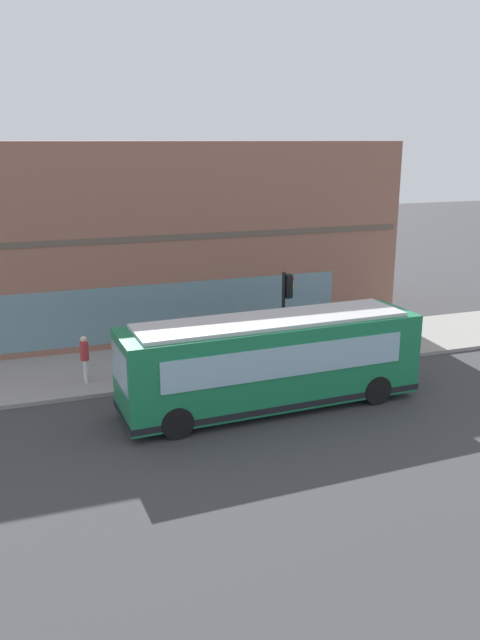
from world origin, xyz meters
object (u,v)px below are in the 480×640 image
object	(u,v)px
newspaper_vending_box	(315,342)
pedestrian_by_light_pole	(292,324)
pedestrian_near_hydrant	(221,342)
traffic_light_near_corner	(286,301)
pedestrian_near_building_entrance	(361,316)
pedestrian_walking_along_curb	(85,356)
fire_hydrant	(205,343)
city_bus_nearside	(271,362)

from	to	relation	value
newspaper_vending_box	pedestrian_by_light_pole	bearing A→B (deg)	20.57
pedestrian_near_hydrant	traffic_light_near_corner	bearing A→B (deg)	-104.64
traffic_light_near_corner	pedestrian_near_building_entrance	bearing A→B (deg)	-61.71
traffic_light_near_corner	pedestrian_near_building_entrance	xyz separation A→B (m)	(2.58, -4.80, -1.69)
pedestrian_near_hydrant	newspaper_vending_box	world-z (taller)	pedestrian_near_hydrant
pedestrian_near_hydrant	pedestrian_near_building_entrance	world-z (taller)	pedestrian_near_hydrant
traffic_light_near_corner	pedestrian_by_light_pole	world-z (taller)	traffic_light_near_corner
pedestrian_walking_along_curb	fire_hydrant	bearing A→B (deg)	-69.43
pedestrian_walking_along_curb	pedestrian_near_building_entrance	size ratio (longest dim) A/B	1.12
city_bus_nearside	newspaper_vending_box	bearing A→B (deg)	-41.31
pedestrian_walking_along_curb	newspaper_vending_box	distance (m)	9.32
pedestrian_by_light_pole	pedestrian_near_building_entrance	xyz separation A→B (m)	(0.34, -3.55, -0.05)
fire_hydrant	pedestrian_by_light_pole	xyz separation A→B (m)	(-0.32, -3.78, 0.57)
traffic_light_near_corner	pedestrian_walking_along_curb	bearing A→B (deg)	84.98
fire_hydrant	pedestrian_near_building_entrance	distance (m)	7.34
pedestrian_near_hydrant	pedestrian_by_light_pole	distance (m)	4.01
fire_hydrant	pedestrian_walking_along_curb	bearing A→B (deg)	110.57
pedestrian_near_building_entrance	pedestrian_walking_along_curb	bearing A→B (deg)	98.82
city_bus_nearside	pedestrian_near_building_entrance	size ratio (longest dim) A/B	6.54
pedestrian_near_building_entrance	newspaper_vending_box	xyz separation A→B (m)	(-1.64, 3.06, -0.43)
city_bus_nearside	fire_hydrant	size ratio (longest dim) A/B	13.70
traffic_light_near_corner	pedestrian_walking_along_curb	world-z (taller)	traffic_light_near_corner
traffic_light_near_corner	pedestrian_near_building_entrance	world-z (taller)	traffic_light_near_corner
city_bus_nearside	pedestrian_near_building_entrance	world-z (taller)	city_bus_nearside
traffic_light_near_corner	fire_hydrant	world-z (taller)	traffic_light_near_corner
traffic_light_near_corner	pedestrian_near_building_entrance	distance (m)	5.70
fire_hydrant	newspaper_vending_box	size ratio (longest dim) A/B	0.82
fire_hydrant	pedestrian_near_building_entrance	world-z (taller)	pedestrian_near_building_entrance
traffic_light_near_corner	pedestrian_near_hydrant	bearing A→B (deg)	75.36
fire_hydrant	newspaper_vending_box	xyz separation A→B (m)	(-1.62, -4.26, 0.09)
pedestrian_near_building_entrance	newspaper_vending_box	bearing A→B (deg)	118.21
pedestrian_near_building_entrance	newspaper_vending_box	world-z (taller)	pedestrian_near_building_entrance
traffic_light_near_corner	pedestrian_by_light_pole	bearing A→B (deg)	-29.10
pedestrian_near_hydrant	pedestrian_by_light_pole	world-z (taller)	pedestrian_near_hydrant
pedestrian_by_light_pole	pedestrian_walking_along_curb	bearing A→B (deg)	100.13
newspaper_vending_box	fire_hydrant	bearing A→B (deg)	69.25
pedestrian_near_hydrant	pedestrian_walking_along_curb	bearing A→B (deg)	89.68
traffic_light_near_corner	fire_hydrant	distance (m)	4.22
traffic_light_near_corner	city_bus_nearside	bearing A→B (deg)	149.02
pedestrian_walking_along_curb	newspaper_vending_box	bearing A→B (deg)	-88.31
pedestrian_near_hydrant	pedestrian_near_building_entrance	bearing A→B (deg)	-74.93
traffic_light_near_corner	pedestrian_near_building_entrance	size ratio (longest dim) A/B	2.38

